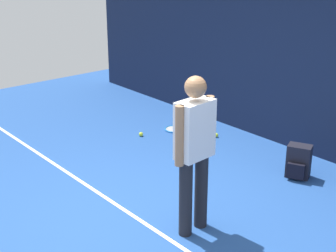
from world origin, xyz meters
name	(u,v)px	position (x,y,z in m)	size (l,w,h in m)	color
ground_plane	(141,218)	(0.00, 0.00, 0.00)	(12.00, 12.00, 0.00)	#234C93
back_fence	(310,71)	(0.00, 3.00, 1.20)	(10.00, 0.10, 2.41)	#141E38
court_line	(138,219)	(0.00, -0.04, 0.00)	(9.00, 0.05, 0.00)	white
tennis_player	(194,146)	(0.56, 0.28, 0.97)	(0.25, 0.53, 1.70)	black
tennis_racket	(176,129)	(-1.85, 2.14, 0.01)	(0.45, 0.62, 0.03)	black
backpack	(298,162)	(0.50, 2.20, 0.21)	(0.36, 0.36, 0.44)	black
tennis_ball_near_player	(141,134)	(-1.99, 1.52, 0.03)	(0.07, 0.07, 0.07)	#CCE033
tennis_ball_by_fence	(216,135)	(-1.19, 2.40, 0.03)	(0.07, 0.07, 0.07)	#CCE033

